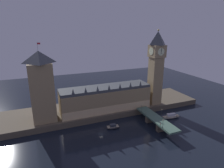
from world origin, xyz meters
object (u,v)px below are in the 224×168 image
(pedestrian_near_rail, at_px, (160,124))
(boat_downstream, at_px, (171,117))
(pedestrian_mid_walk, at_px, (163,117))
(boat_upstream, at_px, (113,127))
(street_lamp_near, at_px, (163,122))
(pedestrian_far_rail, at_px, (145,113))
(clock_tower, at_px, (156,66))
(street_lamp_far, at_px, (142,107))
(street_lamp_mid, at_px, (162,112))
(victoria_tower, at_px, (42,87))

(pedestrian_near_rail, relative_size, boat_downstream, 0.11)
(pedestrian_near_rail, xyz_separation_m, pedestrian_mid_walk, (8.83, 8.57, -0.15))
(boat_upstream, relative_size, boat_downstream, 0.62)
(pedestrian_near_rail, distance_m, street_lamp_near, 4.63)
(pedestrian_far_rail, bearing_deg, clock_tower, 43.82)
(clock_tower, distance_m, street_lamp_far, 42.23)
(clock_tower, height_order, pedestrian_far_rail, clock_tower)
(pedestrian_far_rail, distance_m, street_lamp_mid, 13.58)
(pedestrian_near_rail, xyz_separation_m, pedestrian_far_rail, (0.00, 20.73, -0.14))
(pedestrian_mid_walk, height_order, boat_upstream, pedestrian_mid_walk)
(street_lamp_mid, relative_size, boat_downstream, 0.40)
(pedestrian_mid_walk, xyz_separation_m, street_lamp_far, (-9.23, 17.55, 3.50))
(street_lamp_near, relative_size, street_lamp_far, 0.96)
(pedestrian_far_rail, height_order, boat_downstream, pedestrian_far_rail)
(victoria_tower, xyz_separation_m, street_lamp_mid, (87.02, -35.17, -21.29))
(pedestrian_far_rail, bearing_deg, pedestrian_mid_walk, -54.00)
(boat_upstream, bearing_deg, clock_tower, 22.99)
(street_lamp_mid, bearing_deg, boat_upstream, 166.24)
(victoria_tower, relative_size, pedestrian_far_rail, 37.82)
(clock_tower, distance_m, boat_downstream, 47.74)
(boat_upstream, distance_m, boat_downstream, 53.84)
(boat_downstream, bearing_deg, street_lamp_near, -139.85)
(pedestrian_near_rail, relative_size, pedestrian_mid_walk, 1.17)
(clock_tower, bearing_deg, street_lamp_near, -117.06)
(street_lamp_mid, xyz_separation_m, boat_downstream, (15.30, 6.31, -9.84))
(victoria_tower, height_order, boat_downstream, victoria_tower)
(pedestrian_mid_walk, bearing_deg, clock_tower, 67.25)
(street_lamp_near, bearing_deg, clock_tower, 62.94)
(street_lamp_near, distance_m, boat_downstream, 34.03)
(pedestrian_near_rail, bearing_deg, street_lamp_near, -96.86)
(clock_tower, bearing_deg, boat_downstream, -87.24)
(victoria_tower, bearing_deg, street_lamp_mid, -22.00)
(victoria_tower, distance_m, street_lamp_mid, 96.24)
(boat_upstream, bearing_deg, pedestrian_far_rail, -0.17)
(pedestrian_far_rail, distance_m, boat_upstream, 29.98)
(street_lamp_mid, bearing_deg, pedestrian_far_rail, 134.70)
(street_lamp_near, relative_size, boat_downstream, 0.39)
(victoria_tower, relative_size, street_lamp_mid, 8.84)
(pedestrian_near_rail, xyz_separation_m, street_lamp_near, (-0.40, -3.32, 3.20))
(street_lamp_near, bearing_deg, street_lamp_mid, 56.80)
(victoria_tower, height_order, pedestrian_near_rail, victoria_tower)
(pedestrian_mid_walk, bearing_deg, boat_upstream, 162.17)
(pedestrian_mid_walk, height_order, street_lamp_mid, street_lamp_mid)
(victoria_tower, distance_m, pedestrian_near_rail, 93.94)
(victoria_tower, height_order, street_lamp_far, victoria_tower)
(boat_upstream, bearing_deg, pedestrian_mid_walk, -17.83)
(pedestrian_far_rail, xyz_separation_m, boat_upstream, (-29.22, 0.09, -6.73))
(boat_upstream, height_order, boat_downstream, boat_downstream)
(pedestrian_far_rail, distance_m, street_lamp_far, 6.43)
(pedestrian_mid_walk, xyz_separation_m, boat_upstream, (-38.05, 12.24, -6.72))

